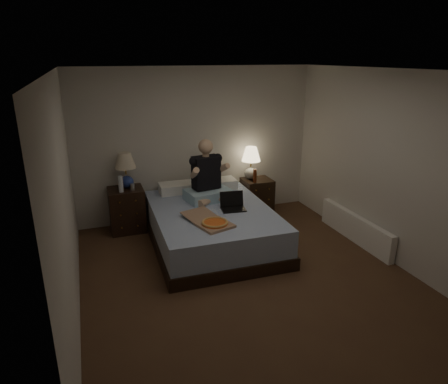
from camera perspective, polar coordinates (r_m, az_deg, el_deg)
name	(u,v)px	position (r m, az deg, el deg)	size (l,w,h in m)	color
floor	(248,278)	(5.14, 3.43, -12.12)	(4.00, 4.50, 0.00)	brown
ceiling	(252,70)	(4.41, 4.09, 16.97)	(4.00, 4.50, 0.00)	white
wall_back	(197,144)	(6.68, -3.90, 6.80)	(4.00, 2.50, 0.00)	silver
wall_front	(385,281)	(2.87, 22.03, -11.74)	(4.00, 2.50, 0.00)	silver
wall_left	(65,203)	(4.28, -21.72, -1.51)	(4.50, 2.50, 0.00)	silver
wall_right	(390,168)	(5.69, 22.64, 3.23)	(4.50, 2.50, 0.00)	silver
bed	(212,226)	(5.87, -1.75, -4.91)	(1.65, 2.20, 0.55)	#5A7AB5
nightstand_left	(127,210)	(6.47, -13.69, -2.48)	(0.53, 0.48, 0.69)	black
nightstand_right	(257,197)	(6.97, 4.71, -0.68)	(0.49, 0.44, 0.63)	black
lamp_left	(126,170)	(6.33, -13.86, 3.01)	(0.32, 0.32, 0.56)	navy
lamp_right	(251,163)	(6.83, 3.86, 4.14)	(0.32, 0.32, 0.56)	gray
water_bottle	(121,184)	(6.19, -14.54, 1.10)	(0.07, 0.07, 0.25)	silver
soda_can	(132,187)	(6.27, -12.94, 0.71)	(0.07, 0.07, 0.10)	silver
beer_bottle_left	(121,184)	(6.21, -14.46, 1.06)	(0.06, 0.06, 0.23)	#58250C
beer_bottle_right	(255,176)	(6.68, 4.42, 2.33)	(0.06, 0.06, 0.23)	#5F240D
person	(208,170)	(5.99, -2.37, 3.10)	(0.66, 0.52, 0.93)	black
laptop	(233,202)	(5.68, 1.36, -1.45)	(0.34, 0.28, 0.24)	black
pizza_box	(215,223)	(5.17, -1.33, -4.51)	(0.40, 0.76, 0.08)	tan
radiator	(355,228)	(6.31, 18.23, -4.91)	(0.10, 1.60, 0.40)	white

